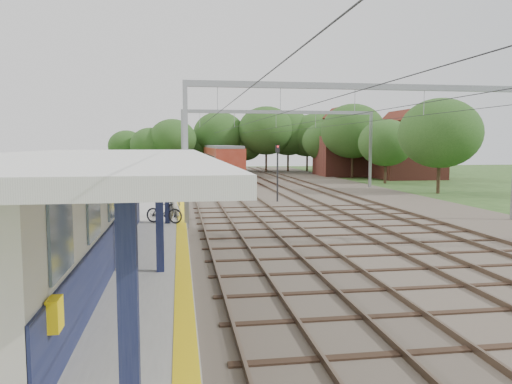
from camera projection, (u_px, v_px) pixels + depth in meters
ground at (460, 355)px, 9.64m from camera, size 160.00×160.00×0.00m
ballast_bed at (298, 194)px, 39.75m from camera, size 18.00×90.00×0.10m
platform at (131, 231)px, 22.25m from camera, size 5.00×52.00×0.35m
yellow_stripe at (182, 226)px, 22.58m from camera, size 0.45×52.00×0.01m
station_building at (60, 212)px, 14.98m from camera, size 3.41×18.00×3.40m
canopy at (91, 159)px, 14.01m from camera, size 6.40×20.00×3.44m
rail_tracks at (267, 193)px, 39.36m from camera, size 11.80×88.00×0.15m
catenary_system at (306, 123)px, 34.49m from camera, size 17.22×88.00×7.00m
tree_band at (249, 137)px, 65.93m from camera, size 31.72×30.88×8.82m
house_near at (408, 153)px, 57.78m from camera, size 7.00×6.12×7.89m
house_far at (350, 150)px, 62.90m from camera, size 8.00×6.12×8.66m
person at (174, 204)px, 23.42m from camera, size 0.65×0.43×1.76m
bicycle at (164, 211)px, 23.39m from camera, size 1.89×1.25×1.11m
train at (217, 159)px, 64.08m from camera, size 2.86×35.64×3.76m
signal_post at (277, 168)px, 34.16m from camera, size 0.28×0.25×3.98m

